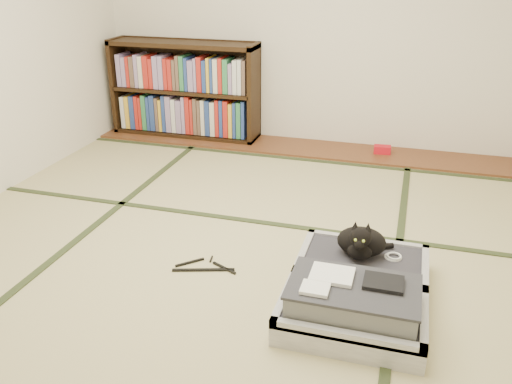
# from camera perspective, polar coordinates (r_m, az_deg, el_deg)

# --- Properties ---
(floor) EXTENTS (4.50, 4.50, 0.00)m
(floor) POSITION_cam_1_polar(r_m,az_deg,el_deg) (3.41, -2.49, -6.02)
(floor) COLOR tan
(floor) RESTS_ON ground
(wood_strip) EXTENTS (4.00, 0.50, 0.02)m
(wood_strip) POSITION_cam_1_polar(r_m,az_deg,el_deg) (5.18, 4.68, 4.69)
(wood_strip) COLOR brown
(wood_strip) RESTS_ON ground
(red_item) EXTENTS (0.16, 0.10, 0.07)m
(red_item) POSITION_cam_1_polar(r_m,az_deg,el_deg) (5.10, 13.15, 4.38)
(red_item) COLOR red
(red_item) RESTS_ON wood_strip
(room_shell) EXTENTS (4.50, 4.50, 4.50)m
(room_shell) POSITION_cam_1_polar(r_m,az_deg,el_deg) (2.97, -3.01, 19.24)
(room_shell) COLOR white
(room_shell) RESTS_ON ground
(tatami_borders) EXTENTS (4.00, 4.50, 0.01)m
(tatami_borders) POSITION_cam_1_polar(r_m,az_deg,el_deg) (3.83, -0.10, -2.45)
(tatami_borders) COLOR #2D381E
(tatami_borders) RESTS_ON ground
(bookcase) EXTENTS (1.47, 0.34, 0.95)m
(bookcase) POSITION_cam_1_polar(r_m,az_deg,el_deg) (5.47, -7.51, 10.43)
(bookcase) COLOR black
(bookcase) RESTS_ON wood_strip
(suitcase) EXTENTS (0.71, 0.94, 0.28)m
(suitcase) POSITION_cam_1_polar(r_m,az_deg,el_deg) (2.89, 10.52, -10.27)
(suitcase) COLOR silver
(suitcase) RESTS_ON floor
(cat) EXTENTS (0.31, 0.32, 0.25)m
(cat) POSITION_cam_1_polar(r_m,az_deg,el_deg) (3.07, 11.03, -5.21)
(cat) COLOR black
(cat) RESTS_ON suitcase
(cable_coil) EXTENTS (0.10, 0.10, 0.02)m
(cable_coil) POSITION_cam_1_polar(r_m,az_deg,el_deg) (3.14, 14.27, -6.62)
(cable_coil) COLOR white
(cable_coil) RESTS_ON suitcase
(hanger) EXTENTS (0.37, 0.22, 0.01)m
(hanger) POSITION_cam_1_polar(r_m,az_deg,el_deg) (3.22, -5.36, -7.89)
(hanger) COLOR black
(hanger) RESTS_ON floor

